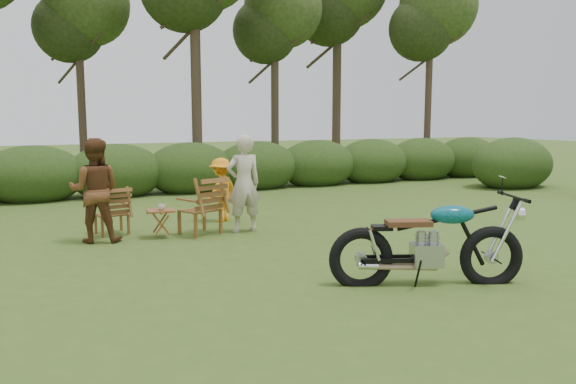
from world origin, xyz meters
name	(u,v)px	position (x,y,z in m)	size (l,w,h in m)	color
ground	(367,270)	(0.00, 0.00, 0.00)	(80.00, 80.00, 0.00)	#37521B
tree_line	(198,56)	(0.50, 9.74, 3.81)	(22.52, 11.62, 8.14)	#3D2D21
motorcycle	(426,284)	(0.33, -0.83, 0.00)	(2.30, 0.88, 1.31)	#0D97A9
lawn_chair_right	(200,234)	(-1.37, 3.32, 0.00)	(0.71, 0.71, 1.03)	brown
lawn_chair_left	(112,234)	(-2.80, 3.97, 0.00)	(0.58, 0.58, 0.85)	brown
side_table	(161,224)	(-2.08, 3.29, 0.24)	(0.48, 0.40, 0.49)	brown
cup	(162,207)	(-2.06, 3.26, 0.54)	(0.13, 0.13, 0.10)	beige
adult_a	(244,232)	(-0.59, 3.17, 0.00)	(0.64, 0.42, 1.76)	beige
adult_b	(97,242)	(-3.12, 3.43, 0.00)	(0.84, 0.66, 1.73)	#5A3219
child	(222,221)	(-0.65, 4.31, 0.00)	(0.82, 0.47, 1.27)	orange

